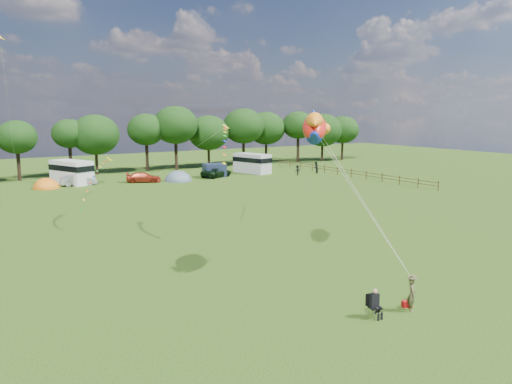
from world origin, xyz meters
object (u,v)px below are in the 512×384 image
tent_greyblue (178,181)px  car_c (144,177)px  campervan_c (72,171)px  fish_kite (314,128)px  campervan_d (252,163)px  car_d (216,172)px  walker_b (298,170)px  tent_orange (46,188)px  walker_a (316,167)px  camp_chair (374,300)px  kite_flyer (412,294)px  car_b (78,180)px

tent_greyblue → car_c: bearing=163.1°
campervan_c → fish_kite: fish_kite is taller
car_c → campervan_d: (17.71, 1.02, 0.92)m
car_d → walker_b: size_ratio=3.46×
car_d → tent_greyblue: size_ratio=1.25×
tent_orange → car_c: bearing=-6.1°
fish_kite → walker_b: (25.59, 35.59, -7.68)m
campervan_d → tent_greyblue: (-13.31, -2.36, -1.56)m
car_d → tent_orange: bearing=62.0°
car_c → walker_a: bearing=-75.6°
car_d → tent_orange: (-22.72, 1.77, -0.67)m
campervan_d → tent_orange: size_ratio=1.84×
camp_chair → walker_a: bearing=69.2°
campervan_c → tent_greyblue: size_ratio=1.67×
car_d → kite_flyer: kite_flyer is taller
car_d → camp_chair: bearing=136.9°
campervan_c → tent_orange: 4.53m
car_b → walker_b: 30.69m
walker_a → campervan_d: bearing=-68.1°
kite_flyer → walker_a: (29.79, 44.06, 0.10)m
kite_flyer → campervan_c: bearing=46.2°
walker_a → walker_b: 3.73m
car_d → walker_b: walker_b is taller
tent_orange → fish_kite: bearing=-78.8°
campervan_c → fish_kite: 44.92m
car_c → campervan_c: 9.22m
car_b → campervan_d: size_ratio=0.64×
tent_greyblue → fish_kite: 40.95m
car_d → kite_flyer: bearing=139.3°
car_c → car_d: bearing=-67.8°
car_b → walker_a: bearing=-96.5°
car_d → campervan_c: size_ratio=0.75×
tent_greyblue → walker_a: walker_a is taller
car_d → fish_kite: size_ratio=1.25×
car_b → tent_greyblue: bearing=-99.1°
campervan_c → walker_a: size_ratio=3.76×
campervan_d → kite_flyer: size_ratio=4.04×
kite_flyer → campervan_d: bearing=17.8°
walker_b → car_b: bearing=-21.4°
car_c → kite_flyer: (-4.18, -48.76, 0.14)m
campervan_d → walker_b: size_ratio=4.39×
car_b → kite_flyer: (3.90, -50.32, 0.07)m
car_c → walker_a: size_ratio=2.44×
walker_a → kite_flyer: bearing=23.7°
car_c → fish_kite: fish_kite is taller
car_b → walker_a: (33.70, -6.26, 0.17)m
car_c → tent_orange: car_c is taller
walker_b → campervan_c: bearing=-24.8°
fish_kite → car_c: bearing=33.3°
kite_flyer → fish_kite: 11.18m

